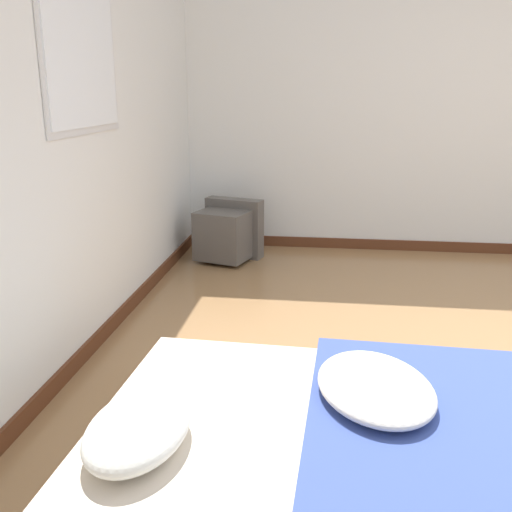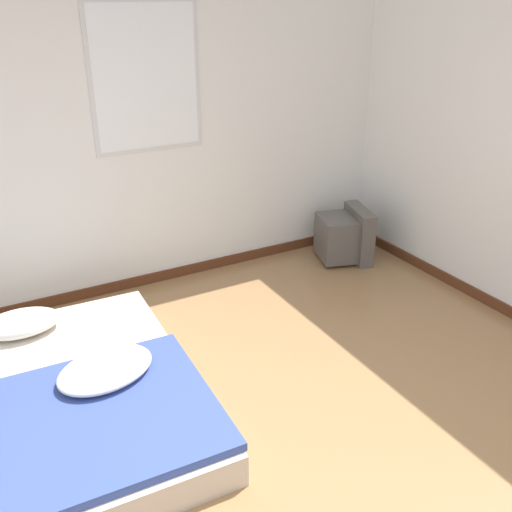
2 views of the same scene
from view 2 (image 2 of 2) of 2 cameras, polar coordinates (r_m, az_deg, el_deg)
wall_back at (r=4.58m, az=-15.13°, el=11.28°), size 7.48×0.08×2.60m
mattress_bed at (r=3.64m, az=-17.23°, el=-13.17°), size 1.38×2.00×0.34m
crt_tv at (r=5.39m, az=8.91°, el=2.00°), size 0.55×0.56×0.50m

